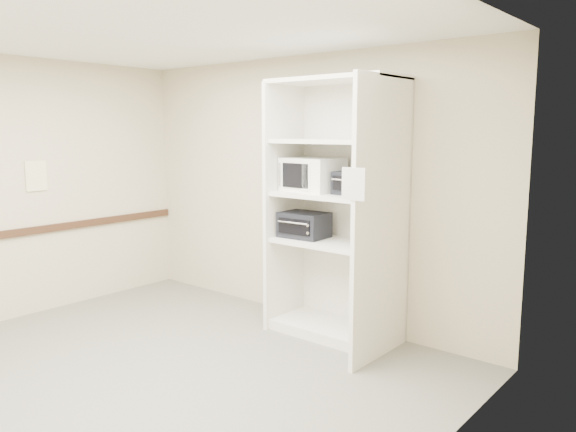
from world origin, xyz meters
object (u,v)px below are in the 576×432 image
Objects in this scene: toaster_oven_lower at (304,225)px; toaster_oven_upper at (356,183)px; microwave at (313,175)px; shelving_unit at (339,219)px.

toaster_oven_upper is at bearing 2.13° from toaster_oven_lower.
toaster_oven_upper is at bearing 2.85° from microwave.
toaster_oven_lower is (-0.39, -0.03, -0.09)m from shelving_unit.
toaster_oven_upper is 0.70m from toaster_oven_lower.
microwave is at bearing 174.22° from shelving_unit.
microwave is 1.45× the size of toaster_oven_upper.
shelving_unit is 5.51× the size of toaster_oven_lower.
shelving_unit reaches higher than microwave.
microwave is 0.50m from toaster_oven_upper.
toaster_oven_upper is at bearing 7.58° from shelving_unit.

